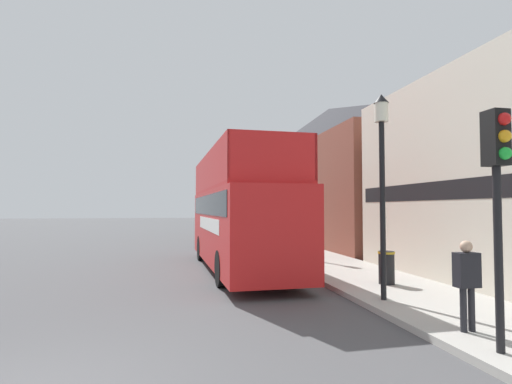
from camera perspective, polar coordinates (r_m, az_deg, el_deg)
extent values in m
plane|color=#4C4C4F|center=(26.14, -15.14, -7.28)|extent=(144.00, 144.00, 0.00)
cube|color=#ADAAA3|center=(23.82, 3.08, -7.68)|extent=(3.26, 108.00, 0.14)
cube|color=black|center=(12.16, 27.08, 0.36)|extent=(0.12, 10.80, 0.55)
cube|color=brown|center=(28.38, 10.46, -0.60)|extent=(6.00, 20.72, 6.27)
pyramid|color=#2D2D33|center=(28.89, 10.39, 8.68)|extent=(6.00, 20.72, 3.05)
cube|color=red|center=(14.83, -2.43, -4.99)|extent=(2.80, 10.28, 2.62)
cube|color=white|center=(14.33, -2.04, -4.56)|extent=(2.65, 5.69, 0.45)
cube|color=black|center=(14.82, -2.43, -1.87)|extent=(2.80, 9.46, 0.70)
cube|color=red|center=(14.83, -2.42, 0.26)|extent=(2.77, 9.46, 0.10)
cube|color=red|center=(14.70, -6.93, 2.99)|extent=(0.42, 9.37, 1.28)
cube|color=red|center=(15.15, 1.96, 2.82)|extent=(0.42, 9.37, 1.28)
cube|color=red|center=(10.38, 2.49, 5.21)|extent=(2.42, 0.16, 1.28)
cube|color=red|center=(18.79, -4.72, 1.82)|extent=(2.47, 1.52, 1.28)
cylinder|color=black|center=(17.88, -7.85, -7.96)|extent=(0.32, 1.07, 1.06)
cylinder|color=black|center=(18.22, -0.95, -7.87)|extent=(0.32, 1.07, 1.06)
cylinder|color=black|center=(11.85, -4.95, -10.85)|extent=(0.32, 1.07, 1.06)
cylinder|color=black|center=(12.36, 5.27, -10.49)|extent=(0.32, 1.07, 1.06)
cube|color=navy|center=(22.78, -3.42, -6.80)|extent=(1.87, 4.59, 0.66)
cube|color=black|center=(22.61, -3.36, -5.34)|extent=(1.60, 2.22, 0.51)
cylinder|color=black|center=(24.08, -5.88, -6.98)|extent=(0.21, 0.67, 0.67)
cylinder|color=black|center=(24.32, -2.05, -6.95)|extent=(0.21, 0.67, 0.67)
cylinder|color=black|center=(21.28, -4.99, -7.59)|extent=(0.21, 0.67, 0.67)
cylinder|color=black|center=(21.56, -0.67, -7.54)|extent=(0.21, 0.67, 0.67)
cylinder|color=#232328|center=(8.07, 27.52, -14.67)|extent=(0.11, 0.11, 0.76)
cylinder|color=#232328|center=(8.17, 28.42, -14.50)|extent=(0.11, 0.11, 0.76)
cube|color=black|center=(8.00, 27.88, -9.81)|extent=(0.41, 0.23, 0.60)
sphere|color=tan|center=(7.95, 27.82, -6.90)|extent=(0.21, 0.21, 0.21)
cylinder|color=black|center=(7.05, 31.34, -8.12)|extent=(0.12, 0.12, 2.78)
cube|color=black|center=(7.09, 31.03, 6.61)|extent=(0.28, 0.31, 0.85)
sphere|color=red|center=(7.01, 31.91, 8.84)|extent=(0.19, 0.19, 0.19)
sphere|color=orange|center=(6.97, 31.96, 6.78)|extent=(0.19, 0.19, 0.19)
sphere|color=green|center=(6.93, 32.01, 4.70)|extent=(0.19, 0.19, 0.19)
cylinder|color=black|center=(9.90, 17.63, -2.46)|extent=(0.13, 0.13, 4.20)
cylinder|color=silver|center=(10.16, 17.47, 10.78)|extent=(0.32, 0.32, 0.45)
cone|color=black|center=(10.24, 17.44, 12.61)|extent=(0.35, 0.35, 0.22)
cylinder|color=black|center=(18.18, 4.20, -2.62)|extent=(0.13, 0.13, 4.11)
cylinder|color=silver|center=(18.32, 4.17, 4.53)|extent=(0.32, 0.32, 0.45)
cone|color=black|center=(18.36, 4.17, 5.56)|extent=(0.35, 0.35, 0.22)
cylinder|color=black|center=(12.09, 18.14, -10.22)|extent=(0.44, 0.44, 0.92)
cylinder|color=#B28E1E|center=(12.03, 18.12, -8.23)|extent=(0.48, 0.48, 0.06)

